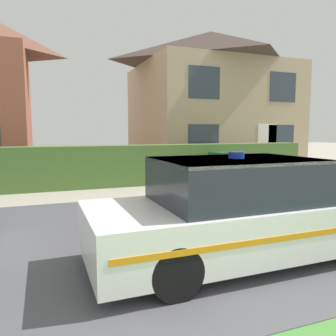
{
  "coord_description": "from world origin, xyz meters",
  "views": [
    {
      "loc": [
        -1.64,
        -0.88,
        1.79
      ],
      "look_at": [
        0.66,
        5.2,
        1.05
      ],
      "focal_mm": 35.0,
      "sensor_mm": 36.0,
      "label": 1
    }
  ],
  "objects": [
    {
      "name": "road_strip",
      "position": [
        0.0,
        4.4,
        0.01
      ],
      "size": [
        28.0,
        6.18,
        0.01
      ],
      "primitive_type": "cube",
      "color": "#4C4C51",
      "rests_on": "ground"
    },
    {
      "name": "garden_hedge",
      "position": [
        0.95,
        9.6,
        0.66
      ],
      "size": [
        13.34,
        0.73,
        1.33
      ],
      "primitive_type": "cube",
      "color": "#4C7233",
      "rests_on": "ground"
    },
    {
      "name": "police_car",
      "position": [
        0.9,
        2.92,
        0.68
      ],
      "size": [
        4.38,
        1.71,
        1.5
      ],
      "rotation": [
        0.0,
        0.0,
        0.01
      ],
      "color": "black",
      "rests_on": "road_strip"
    },
    {
      "name": "house_right",
      "position": [
        6.47,
        14.43,
        3.46
      ],
      "size": [
        7.47,
        6.7,
        6.8
      ],
      "color": "tan",
      "rests_on": "ground"
    },
    {
      "name": "wheelie_bin",
      "position": [
        3.75,
        8.43,
        0.56
      ],
      "size": [
        0.66,
        0.75,
        1.1
      ],
      "rotation": [
        0.0,
        0.0,
        0.11
      ],
      "color": "#23662D",
      "rests_on": "ground"
    }
  ]
}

